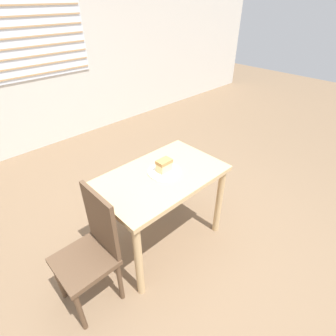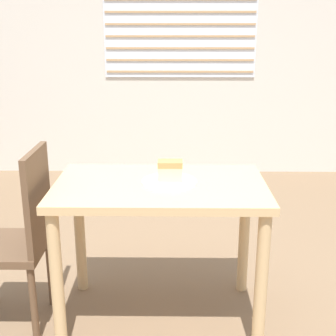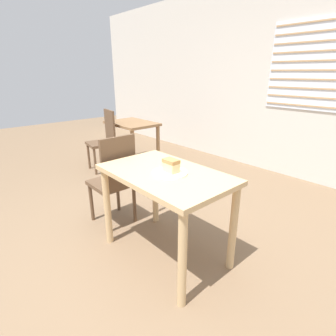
# 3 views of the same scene
# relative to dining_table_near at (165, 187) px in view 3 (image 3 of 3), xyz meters

# --- Properties ---
(ground_plane) EXTENTS (14.00, 14.00, 0.00)m
(ground_plane) POSITION_rel_dining_table_near_xyz_m (-0.09, -0.39, -0.64)
(ground_plane) COLOR #7A6047
(wall_back) EXTENTS (10.00, 0.10, 2.80)m
(wall_back) POSITION_rel_dining_table_near_xyz_m (-0.08, 2.64, 0.77)
(wall_back) COLOR beige
(wall_back) RESTS_ON ground_plane
(dining_table_near) EXTENTS (1.05, 0.65, 0.76)m
(dining_table_near) POSITION_rel_dining_table_near_xyz_m (0.00, 0.00, 0.00)
(dining_table_near) COLOR tan
(dining_table_near) RESTS_ON ground_plane
(dining_table_far) EXTENTS (0.84, 0.60, 0.72)m
(dining_table_far) POSITION_rel_dining_table_near_xyz_m (-2.18, 1.17, -0.06)
(dining_table_far) COLOR olive
(dining_table_far) RESTS_ON ground_plane
(chair_near_window) EXTENTS (0.38, 0.38, 0.94)m
(chair_near_window) POSITION_rel_dining_table_near_xyz_m (-0.71, -0.05, -0.13)
(chair_near_window) COLOR brown
(chair_near_window) RESTS_ON ground_plane
(chair_far_corner) EXTENTS (0.43, 0.43, 0.94)m
(chair_far_corner) POSITION_rel_dining_table_near_xyz_m (-2.25, 0.69, -0.13)
(chair_far_corner) COLOR brown
(chair_far_corner) RESTS_ON ground_plane
(plate) EXTENTS (0.27, 0.27, 0.01)m
(plate) POSITION_rel_dining_table_near_xyz_m (0.05, 0.00, 0.13)
(plate) COLOR white
(plate) RESTS_ON dining_table_near
(cake_slice) EXTENTS (0.12, 0.08, 0.10)m
(cake_slice) POSITION_rel_dining_table_near_xyz_m (0.05, 0.01, 0.19)
(cake_slice) COLOR #E5CC89
(cake_slice) RESTS_ON plate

